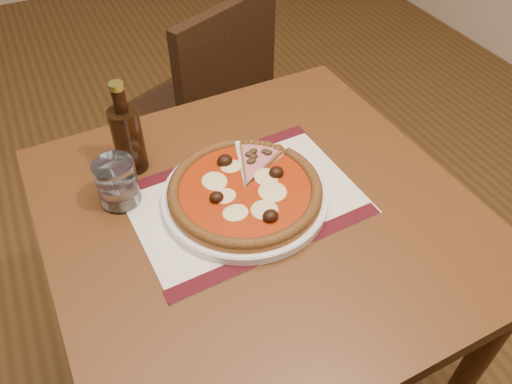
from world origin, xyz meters
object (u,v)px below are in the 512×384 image
(table, at_px, (260,243))
(chair_far, at_px, (207,104))
(pizza, at_px, (245,189))
(plate, at_px, (245,197))
(water_glass, at_px, (117,183))
(bottle, at_px, (128,137))

(table, relative_size, chair_far, 0.95)
(pizza, bearing_deg, chair_far, 75.50)
(plate, xyz_separation_m, pizza, (-0.00, -0.00, 0.02))
(table, distance_m, water_glass, 0.31)
(chair_far, height_order, plate, chair_far)
(table, relative_size, pizza, 2.70)
(plate, bearing_deg, bottle, 131.05)
(chair_far, xyz_separation_m, pizza, (-0.18, -0.70, 0.29))
(chair_far, distance_m, plate, 0.77)
(table, xyz_separation_m, bottle, (-0.19, 0.23, 0.18))
(pizza, xyz_separation_m, bottle, (-0.17, 0.19, 0.05))
(pizza, relative_size, bottle, 1.47)
(table, bearing_deg, plate, 115.18)
(table, distance_m, pizza, 0.14)
(table, height_order, plate, plate)
(chair_far, xyz_separation_m, water_glass, (-0.40, -0.59, 0.31))
(water_glass, bearing_deg, chair_far, 55.90)
(chair_far, bearing_deg, bottle, 30.93)
(chair_far, bearing_deg, plate, 51.16)
(bottle, bearing_deg, plate, -48.95)
(table, bearing_deg, pizza, 115.46)
(chair_far, relative_size, pizza, 2.85)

